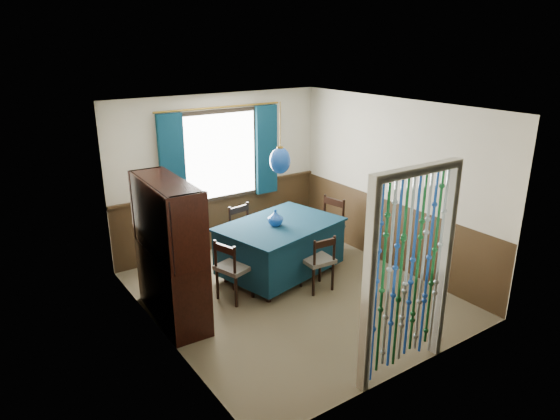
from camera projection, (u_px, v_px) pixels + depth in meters
floor at (292, 294)px, 6.74m from camera, size 4.00×4.00×0.00m
ceiling at (294, 107)px, 5.93m from camera, size 4.00×4.00×0.00m
wall_back at (220, 174)px, 7.90m from camera, size 3.60×0.00×3.60m
wall_front at (415, 262)px, 4.77m from camera, size 3.60×0.00×3.60m
wall_left at (158, 237)px, 5.38m from camera, size 0.00×4.00×4.00m
wall_right at (393, 185)px, 7.30m from camera, size 0.00×4.00×4.00m
wainscot_back at (222, 218)px, 8.13m from camera, size 3.60×0.00×3.60m
wainscot_front at (407, 329)px, 5.03m from camera, size 3.60×0.00×3.60m
wainscot_left at (164, 298)px, 5.63m from camera, size 0.00×4.00×4.00m
wainscot_right at (389, 233)px, 7.53m from camera, size 0.00×4.00×4.00m
window at (220, 156)px, 7.76m from camera, size 1.32×0.12×1.42m
doorway at (408, 278)px, 4.89m from camera, size 1.16×0.12×2.18m
dining_table at (280, 246)px, 7.15m from camera, size 1.89×1.50×0.80m
chair_near at (318, 261)px, 6.74m from camera, size 0.42×0.40×0.80m
chair_far at (245, 232)px, 7.67m from camera, size 0.49×0.47×0.87m
chair_left at (233, 268)px, 6.48m from camera, size 0.50×0.52×0.84m
chair_right at (327, 226)px, 7.82m from camera, size 0.51×0.53×0.93m
sideboard at (171, 272)px, 6.01m from camera, size 0.52×1.36×1.75m
pendant_lamp at (280, 160)px, 6.74m from camera, size 0.29×0.29×0.97m
vase_table at (275, 218)px, 6.93m from camera, size 0.25×0.25×0.21m
bowl_shelf at (181, 230)px, 5.64m from camera, size 0.27×0.27×0.05m
vase_sideboard at (162, 235)px, 6.21m from camera, size 0.20×0.20×0.17m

